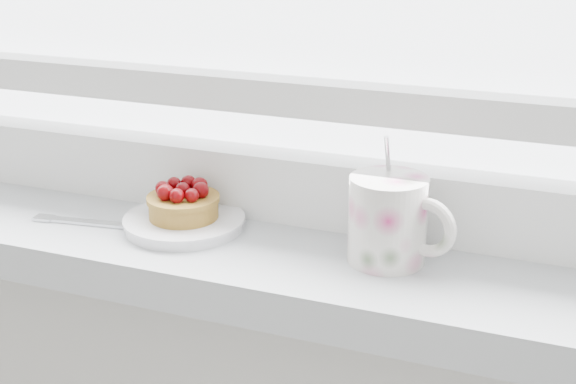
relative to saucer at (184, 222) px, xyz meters
The scene contains 4 objects.
saucer is the anchor object (origin of this frame).
raspberry_tart 0.02m from the saucer, 118.08° to the left, with size 0.07×0.07×0.04m.
floral_mug 0.22m from the saucer, ahead, with size 0.11×0.09×0.12m.
fork 0.06m from the saucer, 160.16° to the right, with size 0.20×0.05×0.00m.
Camera 1 is at (0.29, 1.24, 1.26)m, focal length 50.00 mm.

